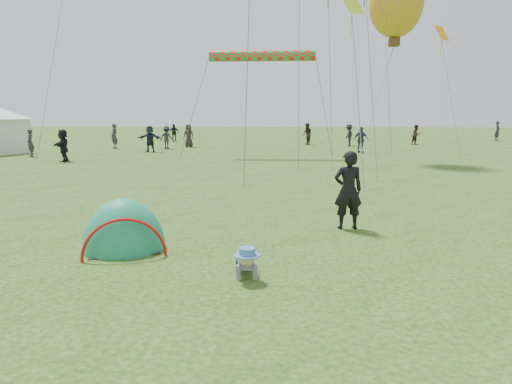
# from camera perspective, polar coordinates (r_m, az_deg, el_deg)

# --- Properties ---
(ground) EXTENTS (140.00, 140.00, 0.00)m
(ground) POSITION_cam_1_polar(r_m,az_deg,el_deg) (8.19, 0.99, -9.51)
(ground) COLOR #133D09
(crawling_toddler) EXTENTS (0.65, 0.83, 0.58)m
(crawling_toddler) POSITION_cam_1_polar(r_m,az_deg,el_deg) (7.70, -1.25, -8.50)
(crawling_toddler) COLOR black
(crawling_toddler) RESTS_ON ground
(popup_tent) EXTENTS (1.97, 1.79, 2.09)m
(popup_tent) POSITION_cam_1_polar(r_m,az_deg,el_deg) (9.60, -16.07, -6.93)
(popup_tent) COLOR #177D5D
(popup_tent) RESTS_ON ground
(standing_adult) EXTENTS (0.73, 0.53, 1.84)m
(standing_adult) POSITION_cam_1_polar(r_m,az_deg,el_deg) (10.84, 11.44, 0.22)
(standing_adult) COLOR black
(standing_adult) RESTS_ON ground
(crowd_person_0) EXTENTS (0.77, 0.75, 1.79)m
(crowd_person_0) POSITION_cam_1_polar(r_m,az_deg,el_deg) (35.22, -17.29, 6.69)
(crowd_person_0) COLOR #323137
(crowd_person_0) RESTS_ON ground
(crowd_person_1) EXTENTS (0.93, 1.04, 1.75)m
(crowd_person_1) POSITION_cam_1_polar(r_m,az_deg,el_deg) (37.24, 6.41, 7.22)
(crowd_person_1) COLOR #2E251C
(crowd_person_1) RESTS_ON ground
(crowd_person_2) EXTENTS (0.99, 0.60, 1.58)m
(crowd_person_2) POSITION_cam_1_polar(r_m,az_deg,el_deg) (41.40, -10.19, 7.29)
(crowd_person_2) COLOR black
(crowd_person_2) RESTS_ON ground
(crowd_person_3) EXTENTS (0.82, 1.20, 1.71)m
(crowd_person_3) POSITION_cam_1_polar(r_m,az_deg,el_deg) (36.33, 11.53, 6.97)
(crowd_person_3) COLOR black
(crowd_person_3) RESTS_ON ground
(crowd_person_5) EXTENTS (1.65, 0.61, 1.75)m
(crowd_person_5) POSITION_cam_1_polar(r_m,az_deg,el_deg) (31.55, -13.12, 6.49)
(crowd_person_5) COLOR #1B242F
(crowd_person_5) RESTS_ON ground
(crowd_person_6) EXTENTS (0.69, 0.72, 1.65)m
(crowd_person_6) POSITION_cam_1_polar(r_m,az_deg,el_deg) (30.75, -26.38, 5.52)
(crowd_person_6) COLOR #2E2D35
(crowd_person_6) RESTS_ON ground
(crowd_person_7) EXTENTS (0.99, 0.93, 1.62)m
(crowd_person_7) POSITION_cam_1_polar(r_m,az_deg,el_deg) (39.33, 19.41, 6.76)
(crowd_person_7) COLOR #34291F
(crowd_person_7) RESTS_ON ground
(crowd_person_8) EXTENTS (1.08, 0.85, 1.71)m
(crowd_person_8) POSITION_cam_1_polar(r_m,az_deg,el_deg) (30.87, 13.00, 6.38)
(crowd_person_8) COLOR #2B384A
(crowd_person_8) RESTS_ON ground
(crowd_person_9) EXTENTS (1.16, 0.80, 1.65)m
(crowd_person_9) POSITION_cam_1_polar(r_m,az_deg,el_deg) (33.89, -11.10, 6.72)
(crowd_person_9) COLOR #2A2934
(crowd_person_9) RESTS_ON ground
(crowd_person_10) EXTENTS (1.01, 0.94, 1.73)m
(crowd_person_10) POSITION_cam_1_polar(r_m,az_deg,el_deg) (35.24, -8.42, 6.99)
(crowd_person_10) COLOR #2E2520
(crowd_person_10) RESTS_ON ground
(crowd_person_11) EXTENTS (0.72, 1.68, 1.76)m
(crowd_person_11) POSITION_cam_1_polar(r_m,az_deg,el_deg) (26.95, -22.95, 5.38)
(crowd_person_11) COLOR black
(crowd_person_11) RESTS_ON ground
(crowd_person_12) EXTENTS (0.76, 0.77, 1.79)m
(crowd_person_12) POSITION_cam_1_polar(r_m,az_deg,el_deg) (47.94, 27.94, 6.77)
(crowd_person_12) COLOR #2C2A32
(crowd_person_12) RESTS_ON ground
(balloon_kite) EXTENTS (2.79, 2.79, 3.91)m
(balloon_kite) POSITION_cam_1_polar(r_m,az_deg,el_deg) (26.59, 17.09, 21.20)
(balloon_kite) COLOR #D8B10A
(rainbow_tube_kite) EXTENTS (6.21, 0.64, 0.64)m
(rainbow_tube_kite) POSITION_cam_1_polar(r_m,az_deg,el_deg) (27.82, 0.77, 16.67)
(rainbow_tube_kite) COLOR red
(diamond_kite_2) EXTENTS (1.24, 1.24, 1.02)m
(diamond_kite_2) POSITION_cam_1_polar(r_m,az_deg,el_deg) (35.11, 22.22, 17.92)
(diamond_kite_2) COLOR orange
(diamond_kite_8) EXTENTS (1.21, 1.21, 0.99)m
(diamond_kite_8) POSITION_cam_1_polar(r_m,az_deg,el_deg) (21.24, 11.91, 22.19)
(diamond_kite_8) COLOR #C9F526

